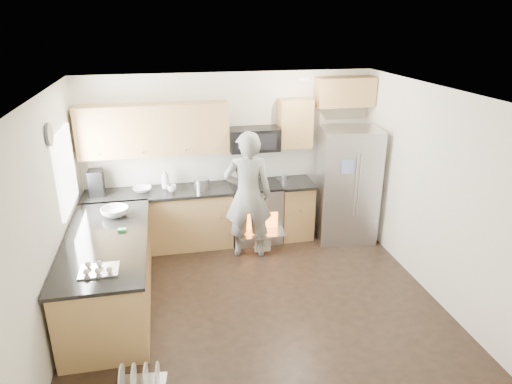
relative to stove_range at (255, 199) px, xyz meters
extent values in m
plane|color=black|center=(-0.35, -1.69, -0.68)|extent=(4.50, 4.50, 0.00)
cube|color=silver|center=(-0.35, 0.31, 0.62)|extent=(4.50, 0.04, 2.60)
cube|color=silver|center=(-0.35, -3.69, 0.62)|extent=(4.50, 0.04, 2.60)
cube|color=silver|center=(-2.60, -1.69, 0.62)|extent=(0.04, 4.00, 2.60)
cube|color=silver|center=(1.90, -1.69, 0.62)|extent=(0.04, 4.00, 2.60)
cube|color=white|center=(-0.35, -1.69, 1.92)|extent=(4.50, 4.00, 0.04)
cube|color=white|center=(-2.58, -0.69, 0.87)|extent=(0.04, 1.00, 1.00)
cylinder|color=#FFE8CC|center=(0.55, -0.59, 1.91)|extent=(0.14, 0.14, 0.02)
cylinder|color=#474754|center=(-2.57, -1.24, 1.47)|extent=(0.03, 0.26, 0.26)
cube|color=#9F753F|center=(-1.48, 0.01, -0.24)|extent=(2.15, 0.60, 0.87)
cube|color=black|center=(-1.48, 0.00, 0.23)|extent=(2.19, 0.64, 0.04)
cube|color=#9F753F|center=(0.65, 0.01, -0.24)|extent=(0.50, 0.60, 0.87)
cube|color=black|center=(0.65, 0.00, 0.23)|extent=(0.54, 0.64, 0.04)
cube|color=#9F753F|center=(-1.47, 0.14, 1.15)|extent=(2.16, 0.33, 0.74)
cube|color=#9F753F|center=(0.65, 0.14, 1.15)|extent=(0.50, 0.33, 0.74)
cube|color=#9F753F|center=(1.43, 0.14, 1.60)|extent=(0.90, 0.33, 0.44)
imported|color=white|center=(-1.71, 0.05, 0.28)|extent=(0.27, 0.27, 0.07)
imported|color=silver|center=(-1.36, 0.11, 0.41)|extent=(0.12, 0.12, 0.32)
imported|color=silver|center=(-1.28, -0.05, 0.30)|extent=(0.13, 0.13, 0.10)
cylinder|color=#B7B7BC|center=(-0.83, -0.01, 0.33)|extent=(0.24, 0.24, 0.16)
cube|color=black|center=(-2.34, 0.03, 0.44)|extent=(0.20, 0.25, 0.38)
cylinder|color=#B7B7BC|center=(0.51, 0.13, 0.29)|extent=(0.10, 0.10, 0.08)
cube|color=#9F753F|center=(-2.10, -1.44, -0.24)|extent=(0.90, 2.30, 0.87)
cube|color=black|center=(-2.10, -1.44, 0.23)|extent=(0.96, 2.36, 0.04)
imported|color=silver|center=(-2.04, -0.79, 0.30)|extent=(0.35, 0.35, 0.11)
cube|color=green|center=(-1.92, -1.29, 0.26)|extent=(0.10, 0.07, 0.03)
cube|color=#B7B7BC|center=(-2.08, -2.21, 0.29)|extent=(0.39, 0.30, 0.08)
cube|color=#B7B7BC|center=(0.00, -0.01, -0.23)|extent=(0.76, 0.62, 0.90)
cube|color=black|center=(0.00, -0.01, 0.24)|extent=(0.76, 0.60, 0.03)
cube|color=orange|center=(0.00, -0.33, -0.28)|extent=(0.56, 0.02, 0.34)
cube|color=#B7B7BC|center=(0.00, -0.49, -0.36)|extent=(0.70, 0.34, 0.03)
cube|color=silver|center=(0.00, -0.54, -0.50)|extent=(0.24, 0.03, 0.28)
cube|color=black|center=(0.00, 0.11, 0.94)|extent=(0.76, 0.40, 0.34)
cube|color=#B7B7BC|center=(1.42, -0.24, 0.22)|extent=(0.97, 0.80, 1.80)
cylinder|color=#B7B7BC|center=(1.39, -0.59, 0.35)|extent=(0.02, 0.02, 0.98)
cylinder|color=#B7B7BC|center=(1.45, -0.59, 0.35)|extent=(0.02, 0.02, 0.98)
cube|color=pink|center=(1.62, -0.59, 0.15)|extent=(0.23, 0.04, 0.29)
cube|color=#93B2EB|center=(1.24, -0.59, 0.64)|extent=(0.18, 0.03, 0.22)
imported|color=gray|center=(-0.21, -0.49, 0.27)|extent=(0.75, 0.55, 1.90)
cylinder|color=silver|center=(-1.90, -2.92, -0.52)|extent=(0.04, 0.26, 0.26)
cylinder|color=silver|center=(-1.78, -2.93, -0.52)|extent=(0.04, 0.26, 0.26)
cylinder|color=silver|center=(-1.67, -2.95, -0.52)|extent=(0.04, 0.26, 0.26)
cylinder|color=silver|center=(-1.56, -2.96, -0.52)|extent=(0.04, 0.26, 0.26)
camera|label=1|loc=(-1.33, -6.50, 2.68)|focal=32.00mm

